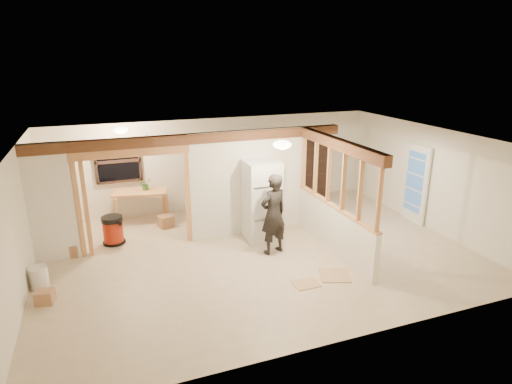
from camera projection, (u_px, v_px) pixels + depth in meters
name	position (u px, v px, depth m)	size (l,w,h in m)	color
floor	(258.00, 253.00, 9.33)	(9.00, 6.50, 0.01)	beige
ceiling	(258.00, 140.00, 8.56)	(9.00, 6.50, 0.01)	white
wall_back	(217.00, 163.00, 11.84)	(9.00, 0.01, 2.50)	silver
wall_front	(340.00, 269.00, 6.04)	(9.00, 0.01, 2.50)	silver
wall_left	(17.00, 228.00, 7.45)	(0.01, 6.50, 2.50)	silver
wall_right	(430.00, 178.00, 10.44)	(0.01, 6.50, 2.50)	silver
partition_left_stub	(51.00, 204.00, 8.66)	(0.90, 0.12, 2.50)	silver
partition_center	(248.00, 183.00, 10.08)	(2.80, 0.12, 2.50)	silver
doorway_frame	(135.00, 201.00, 9.26)	(2.46, 0.14, 2.20)	tan
header_beam_back	(196.00, 139.00, 9.33)	(7.00, 0.18, 0.22)	brown
header_beam_right	(338.00, 144.00, 8.77)	(0.18, 3.30, 0.22)	brown
pony_wall	(333.00, 229.00, 9.35)	(0.12, 3.20, 1.00)	silver
stud_partition	(336.00, 178.00, 8.99)	(0.14, 3.20, 1.32)	tan
window_back	(118.00, 161.00, 10.81)	(1.12, 0.10, 1.10)	black
french_door	(415.00, 184.00, 10.84)	(0.12, 0.86, 2.00)	white
ceiling_dome_main	(282.00, 145.00, 8.22)	(0.36, 0.36, 0.16)	#FFEABF
ceiling_dome_util	(121.00, 130.00, 9.78)	(0.32, 0.32, 0.14)	#FFEABF
hanging_bulb	(148.00, 147.00, 9.42)	(0.07, 0.07, 0.07)	#FFD88C
refrigerator	(262.00, 200.00, 9.85)	(0.76, 0.74, 1.86)	white
woman	(273.00, 214.00, 9.10)	(0.65, 0.43, 1.78)	#2D2929
work_table	(141.00, 206.00, 10.95)	(1.33, 0.67, 0.84)	tan
potted_plant	(145.00, 184.00, 10.85)	(0.28, 0.24, 0.31)	#2A521D
shop_vac	(113.00, 230.00, 9.71)	(0.51, 0.51, 0.66)	#971D0A
bookshelf	(313.00, 168.00, 12.72)	(0.89, 0.30, 1.79)	black
bucket	(39.00, 277.00, 7.91)	(0.32, 0.32, 0.41)	white
box_util_a	(166.00, 221.00, 10.70)	(0.35, 0.30, 0.30)	#AA7752
box_util_b	(73.00, 250.00, 9.17)	(0.29, 0.29, 0.27)	#AA7752
box_front	(45.00, 297.00, 7.42)	(0.30, 0.24, 0.24)	#AA7752
floor_panel_near	(335.00, 275.00, 8.37)	(0.56, 0.56, 0.02)	tan
floor_panel_far	(306.00, 284.00, 8.07)	(0.47, 0.38, 0.02)	tan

